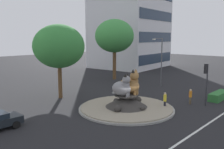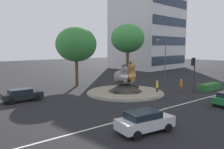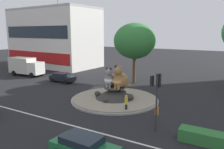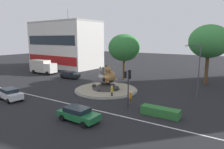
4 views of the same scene
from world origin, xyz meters
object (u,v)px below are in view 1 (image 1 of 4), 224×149
object	(u,v)px
cat_statue_grey	(122,87)
office_tower	(131,17)
pedestrian_orange_shirt	(190,96)
second_tree_near_tower	(114,36)
pedestrian_yellow_shirt	(165,100)
broadleaf_tree_behind_island	(59,46)
cat_statue_tabby	(130,85)
traffic_light_mast	(206,75)
streetlight_arm	(161,59)

from	to	relation	value
cat_statue_grey	office_tower	world-z (taller)	office_tower
cat_statue_grey	pedestrian_orange_shirt	bearing A→B (deg)	48.51
second_tree_near_tower	pedestrian_yellow_shirt	size ratio (longest dim) A/B	6.04
cat_statue_grey	office_tower	xyz separation A→B (m)	(30.09, 22.98, 10.05)
office_tower	broadleaf_tree_behind_island	bearing A→B (deg)	-162.43
cat_statue_grey	office_tower	distance (m)	39.18
pedestrian_orange_shirt	pedestrian_yellow_shirt	bearing A→B (deg)	130.57
broadleaf_tree_behind_island	second_tree_near_tower	xyz separation A→B (m)	(14.62, 4.18, 1.28)
pedestrian_orange_shirt	broadleaf_tree_behind_island	bearing A→B (deg)	91.49
cat_statue_grey	broadleaf_tree_behind_island	world-z (taller)	broadleaf_tree_behind_island
office_tower	cat_statue_tabby	bearing A→B (deg)	-147.75
broadleaf_tree_behind_island	pedestrian_yellow_shirt	size ratio (longest dim) A/B	5.15
traffic_light_mast	second_tree_near_tower	size ratio (longest dim) A/B	0.44
traffic_light_mast	pedestrian_orange_shirt	xyz separation A→B (m)	(-0.41, 1.46, -2.47)
cat_statue_grey	streetlight_arm	world-z (taller)	streetlight_arm
office_tower	streetlight_arm	size ratio (longest dim) A/B	3.38
cat_statue_grey	cat_statue_tabby	bearing A→B (deg)	77.95
broadleaf_tree_behind_island	second_tree_near_tower	world-z (taller)	second_tree_near_tower
traffic_light_mast	streetlight_arm	size ratio (longest dim) A/B	0.63
second_tree_near_tower	pedestrian_yellow_shirt	distance (m)	20.10
office_tower	cat_statue_grey	bearing A→B (deg)	-148.98
traffic_light_mast	second_tree_near_tower	xyz separation A→B (m)	(5.96, 18.82, 4.27)
cat_statue_tabby	broadleaf_tree_behind_island	world-z (taller)	broadleaf_tree_behind_island
traffic_light_mast	pedestrian_yellow_shirt	bearing A→B (deg)	62.66
pedestrian_orange_shirt	office_tower	bearing A→B (deg)	19.04
pedestrian_yellow_shirt	pedestrian_orange_shirt	xyz separation A→B (m)	(3.50, -1.20, -0.01)
broadleaf_tree_behind_island	pedestrian_yellow_shirt	bearing A→B (deg)	-68.39
cat_statue_grey	pedestrian_yellow_shirt	xyz separation A→B (m)	(3.55, -2.88, -1.48)
pedestrian_yellow_shirt	office_tower	bearing A→B (deg)	35.32
traffic_light_mast	pedestrian_yellow_shirt	world-z (taller)	traffic_light_mast
second_tree_near_tower	streetlight_arm	world-z (taller)	second_tree_near_tower
cat_statue_grey	streetlight_arm	xyz separation A→B (m)	(13.37, 3.79, 1.86)
traffic_light_mast	pedestrian_orange_shirt	bearing A→B (deg)	22.59
second_tree_near_tower	cat_statue_grey	bearing A→B (deg)	-135.28
second_tree_near_tower	streetlight_arm	xyz separation A→B (m)	(-0.05, -9.49, -3.39)
broadleaf_tree_behind_island	second_tree_near_tower	size ratio (longest dim) A/B	0.85
cat_statue_grey	traffic_light_mast	bearing A→B (deg)	42.00
second_tree_near_tower	traffic_light_mast	bearing A→B (deg)	-107.56
broadleaf_tree_behind_island	second_tree_near_tower	distance (m)	15.26
broadleaf_tree_behind_island	streetlight_arm	size ratio (longest dim) A/B	1.23
broadleaf_tree_behind_island	cat_statue_tabby	bearing A→B (deg)	-74.73
cat_statue_tabby	pedestrian_yellow_shirt	world-z (taller)	cat_statue_tabby
cat_statue_tabby	pedestrian_yellow_shirt	xyz separation A→B (m)	(2.26, -2.87, -1.61)
office_tower	broadleaf_tree_behind_island	xyz separation A→B (m)	(-31.29, -13.88, -6.08)
cat_statue_grey	pedestrian_orange_shirt	world-z (taller)	cat_statue_grey
cat_statue_tabby	office_tower	size ratio (longest dim) A/B	0.11
traffic_light_mast	office_tower	size ratio (longest dim) A/B	0.19
streetlight_arm	cat_statue_tabby	bearing A→B (deg)	24.44
second_tree_near_tower	pedestrian_orange_shirt	size ratio (longest dim) A/B	6.09
cat_statue_grey	pedestrian_yellow_shirt	distance (m)	4.81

